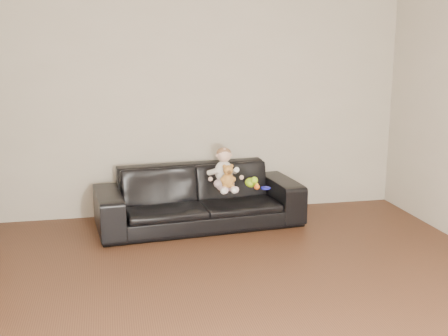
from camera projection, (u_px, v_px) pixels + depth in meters
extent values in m
plane|color=#4B2B1A|center=(235.00, 332.00, 3.69)|extent=(5.50, 5.50, 0.00)
plane|color=#B9AF9B|center=(178.00, 96.00, 6.04)|extent=(5.00, 0.00, 5.00)
imported|color=black|center=(199.00, 197.00, 5.80)|extent=(2.16, 1.01, 0.61)
ellipsoid|color=silver|center=(224.00, 183.00, 5.72)|extent=(0.25, 0.23, 0.12)
ellipsoid|color=white|center=(224.00, 171.00, 5.71)|extent=(0.22, 0.19, 0.22)
sphere|color=beige|center=(224.00, 155.00, 5.66)|extent=(0.18, 0.18, 0.15)
ellipsoid|color=#8C603F|center=(224.00, 153.00, 5.66)|extent=(0.18, 0.18, 0.10)
cylinder|color=silver|center=(222.00, 189.00, 5.58)|extent=(0.11, 0.19, 0.07)
cylinder|color=silver|center=(231.00, 188.00, 5.60)|extent=(0.11, 0.19, 0.07)
sphere|color=white|center=(223.00, 191.00, 5.49)|extent=(0.07, 0.07, 0.06)
sphere|color=white|center=(234.00, 191.00, 5.51)|extent=(0.07, 0.07, 0.06)
cylinder|color=white|center=(213.00, 172.00, 5.63)|extent=(0.09, 0.16, 0.10)
cylinder|color=white|center=(236.00, 171.00, 5.68)|extent=(0.09, 0.16, 0.10)
ellipsoid|color=#B57933|center=(228.00, 180.00, 5.58)|extent=(0.17, 0.16, 0.15)
sphere|color=#B57933|center=(228.00, 170.00, 5.54)|extent=(0.13, 0.13, 0.10)
sphere|color=#B57933|center=(224.00, 166.00, 5.53)|extent=(0.05, 0.05, 0.04)
sphere|color=#B57933|center=(231.00, 166.00, 5.55)|extent=(0.05, 0.05, 0.04)
sphere|color=#593819|center=(229.00, 172.00, 5.50)|extent=(0.05, 0.05, 0.04)
ellipsoid|color=#A7EB1B|center=(251.00, 182.00, 5.80)|extent=(0.17, 0.18, 0.10)
sphere|color=orange|center=(257.00, 187.00, 5.70)|extent=(0.07, 0.07, 0.06)
cylinder|color=#191BCF|center=(266.00, 188.00, 5.75)|extent=(0.13, 0.13, 0.01)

